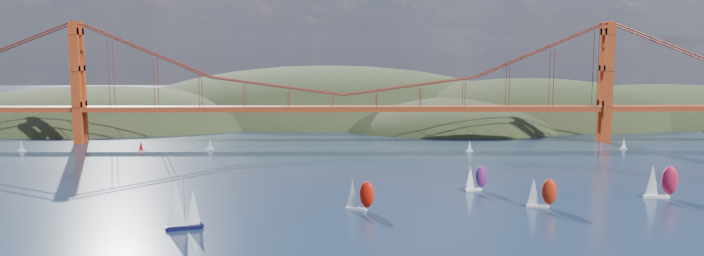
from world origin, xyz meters
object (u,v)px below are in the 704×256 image
Objects in this scene: racer_1 at (541,192)px; racer_2 at (661,181)px; racer_0 at (359,195)px; sloop_navy at (181,206)px; racer_rwb at (476,177)px.

racer_1 is 40.38m from racer_2.
racer_0 is 0.99× the size of racer_1.
racer_1 is at bearing -5.41° from sloop_navy.
sloop_navy is at bearing -135.61° from racer_0.
racer_1 reaches higher than racer_0.
racer_rwb is (80.90, 43.20, -1.75)m from sloop_navy.
sloop_navy reaches higher than racer_2.
sloop_navy reaches higher than racer_rwb.
sloop_navy is 97.17m from racer_1.
racer_1 is (50.66, 2.32, 0.03)m from racer_0.
racer_0 is 50.71m from racer_1.
racer_0 is 1.05× the size of racer_rwb.
racer_2 is 53.81m from racer_rwb.
racer_2 reaches higher than racer_0.
racer_0 is (44.18, 18.80, -1.53)m from sloop_navy.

